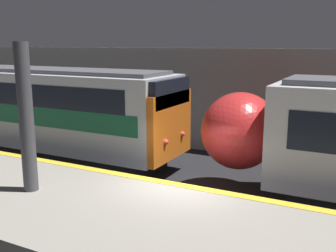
% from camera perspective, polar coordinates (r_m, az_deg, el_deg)
% --- Properties ---
extents(ground_plane, '(120.00, 120.00, 0.00)m').
position_cam_1_polar(ground_plane, '(11.18, 1.60, -13.29)').
color(ground_plane, black).
extents(platform, '(40.00, 4.43, 1.06)m').
position_cam_1_polar(platform, '(9.21, -4.58, -15.51)').
color(platform, gray).
rests_on(platform, ground).
extents(station_rear_barrier, '(50.00, 0.15, 4.56)m').
position_cam_1_polar(station_rear_barrier, '(16.89, 11.98, 3.20)').
color(station_rear_barrier, '#9E998E').
rests_on(station_rear_barrier, ground).
extents(support_pillar_near, '(0.37, 0.37, 3.76)m').
position_cam_1_polar(support_pillar_near, '(10.38, -19.90, 1.03)').
color(support_pillar_near, '#47474C').
rests_on(support_pillar_near, platform).
extents(train_boxy, '(15.81, 2.95, 3.78)m').
position_cam_1_polar(train_boxy, '(18.37, -21.72, 2.27)').
color(train_boxy, black).
rests_on(train_boxy, ground).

